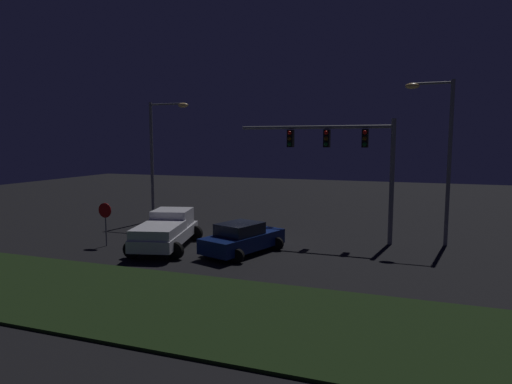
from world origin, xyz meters
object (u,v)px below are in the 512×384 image
Objects in this scene: stop_sign at (105,216)px; car_sedan at (242,238)px; traffic_signal_gantry at (345,150)px; street_lamp_left at (159,146)px; pickup_truck at (167,228)px; street_lamp_right at (441,143)px.

car_sedan is at bearing 7.18° from stop_sign.
street_lamp_left is at bearing 171.65° from traffic_signal_gantry.
stop_sign is (1.12, -7.07, -3.45)m from street_lamp_left.
traffic_signal_gantry is 3.73× the size of stop_sign.
stop_sign is at bearing -81.03° from street_lamp_left.
stop_sign reaches higher than pickup_truck.
street_lamp_right is 3.77× the size of stop_sign.
traffic_signal_gantry reaches higher than stop_sign.
traffic_signal_gantry is at bearing -24.33° from car_sedan.
street_lamp_right is (4.72, 0.71, 0.35)m from traffic_signal_gantry.
car_sedan is 7.28m from traffic_signal_gantry.
stop_sign is (-11.27, -5.25, -3.34)m from traffic_signal_gantry.
traffic_signal_gantry is 1.05× the size of street_lamp_left.
car_sedan is 11.17m from street_lamp_left.
pickup_truck is at bearing 112.10° from car_sedan.
street_lamp_left reaches higher than stop_sign.
street_lamp_left is 0.94× the size of street_lamp_right.
street_lamp_left is (-4.28, 6.38, 4.01)m from pickup_truck.
stop_sign is (-15.99, -5.96, -3.68)m from street_lamp_right.
pickup_truck is 0.69× the size of traffic_signal_gantry.
street_lamp_right reaches higher than stop_sign.
street_lamp_left is at bearing 98.97° from stop_sign.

